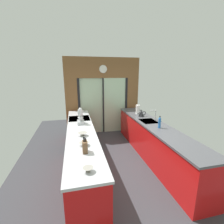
% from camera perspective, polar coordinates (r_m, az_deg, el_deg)
% --- Properties ---
extents(ground_plane, '(5.04, 7.60, 0.02)m').
position_cam_1_polar(ground_plane, '(4.49, 1.36, -15.26)').
color(ground_plane, '#38383D').
extents(back_wall_unit, '(2.64, 0.12, 2.70)m').
position_cam_1_polar(back_wall_unit, '(5.72, -3.20, 7.33)').
color(back_wall_unit, brown).
rests_on(back_wall_unit, ground_plane).
extents(left_counter_run, '(0.62, 3.80, 0.92)m').
position_cam_1_polar(left_counter_run, '(3.74, -10.68, -13.67)').
color(left_counter_run, red).
rests_on(left_counter_run, ground_plane).
extents(right_counter_run, '(0.62, 3.80, 0.92)m').
position_cam_1_polar(right_counter_run, '(4.34, 14.32, -9.85)').
color(right_counter_run, red).
rests_on(right_counter_run, ground_plane).
extents(sink_faucet, '(0.19, 0.02, 0.29)m').
position_cam_1_polar(sink_faucet, '(4.41, 15.06, -0.60)').
color(sink_faucet, '#B7BABC').
rests_on(sink_faucet, right_counter_run).
extents(oven_range, '(0.60, 0.60, 0.92)m').
position_cam_1_polar(oven_range, '(4.76, -11.39, -7.59)').
color(oven_range, black).
rests_on(oven_range, ground_plane).
extents(mixing_bowl_near, '(0.14, 0.14, 0.06)m').
position_cam_1_polar(mixing_bowl_near, '(2.23, -8.57, -19.72)').
color(mixing_bowl_near, gray).
rests_on(mixing_bowl_near, left_counter_run).
extents(mixing_bowl_mid, '(0.17, 0.17, 0.06)m').
position_cam_1_polar(mixing_bowl_mid, '(2.92, -9.99, -11.19)').
color(mixing_bowl_mid, gray).
rests_on(mixing_bowl_mid, left_counter_run).
extents(mixing_bowl_far, '(0.19, 0.19, 0.07)m').
position_cam_1_polar(mixing_bowl_far, '(3.35, -10.52, -7.79)').
color(mixing_bowl_far, gray).
rests_on(mixing_bowl_far, left_counter_run).
extents(knife_block, '(0.08, 0.14, 0.27)m').
position_cam_1_polar(knife_block, '(2.67, -9.69, -12.16)').
color(knife_block, brown).
rests_on(knife_block, left_counter_run).
extents(stand_mixer, '(0.17, 0.27, 0.42)m').
position_cam_1_polar(stand_mixer, '(4.08, -11.25, -1.99)').
color(stand_mixer, '#B7BABC').
rests_on(stand_mixer, left_counter_run).
extents(kettle, '(0.26, 0.18, 0.20)m').
position_cam_1_polar(kettle, '(4.77, 10.50, -0.51)').
color(kettle, black).
rests_on(kettle, right_counter_run).
extents(soap_bottle, '(0.06, 0.06, 0.29)m').
position_cam_1_polar(soap_bottle, '(3.87, 16.69, -3.74)').
color(soap_bottle, '#286BB7').
rests_on(soap_bottle, right_counter_run).
extents(paper_towel_roll, '(0.14, 0.14, 0.32)m').
position_cam_1_polar(paper_towel_roll, '(5.01, 9.23, 0.86)').
color(paper_towel_roll, '#B7BABC').
rests_on(paper_towel_roll, right_counter_run).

